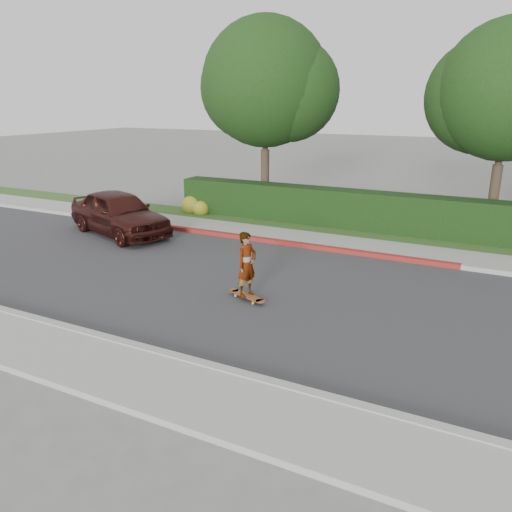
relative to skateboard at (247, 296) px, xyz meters
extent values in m
plane|color=slate|center=(3.50, 0.79, -0.11)|extent=(120.00, 120.00, 0.00)
cube|color=#2D2D30|center=(3.50, 0.79, -0.10)|extent=(60.00, 8.00, 0.01)
cube|color=#9E9E99|center=(3.50, -3.31, -0.03)|extent=(60.00, 0.20, 0.15)
cube|color=gray|center=(3.50, -4.21, -0.05)|extent=(60.00, 1.60, 0.12)
cube|color=#9E9E99|center=(3.50, 4.89, -0.03)|extent=(60.00, 0.20, 0.15)
cube|color=maroon|center=(-1.50, 4.89, -0.03)|extent=(12.00, 0.21, 0.15)
cube|color=gray|center=(3.50, 5.79, -0.05)|extent=(60.00, 1.60, 0.12)
cube|color=#2D4C1E|center=(3.50, 7.39, -0.06)|extent=(60.00, 1.60, 0.10)
cube|color=black|center=(0.50, 7.99, 0.64)|extent=(15.00, 1.00, 1.50)
sphere|color=#2D4C19|center=(-6.70, 7.59, 0.24)|extent=(0.90, 0.90, 0.90)
sphere|color=#2D4C19|center=(-6.10, 7.39, 0.19)|extent=(0.70, 0.70, 0.70)
cylinder|color=#33261C|center=(-4.00, 9.29, 1.24)|extent=(0.36, 0.36, 2.70)
cylinder|color=#33261C|center=(-4.00, 9.29, 3.27)|extent=(0.24, 0.24, 2.25)
sphere|color=black|center=(-4.00, 9.29, 5.29)|extent=(5.20, 5.20, 5.20)
sphere|color=black|center=(-4.80, 9.69, 5.09)|extent=(4.42, 4.42, 4.42)
sphere|color=black|center=(-3.10, 9.59, 4.99)|extent=(4.16, 4.16, 4.16)
cylinder|color=#33261C|center=(5.00, 9.79, 1.15)|extent=(0.36, 0.36, 2.52)
cylinder|color=#33261C|center=(5.00, 9.79, 3.04)|extent=(0.24, 0.24, 2.10)
sphere|color=black|center=(5.00, 9.79, 4.93)|extent=(4.80, 4.80, 4.80)
sphere|color=black|center=(4.20, 10.19, 4.73)|extent=(4.08, 4.08, 4.08)
cylinder|color=gold|center=(-0.33, 0.03, -0.06)|extent=(0.07, 0.06, 0.06)
cylinder|color=gold|center=(-0.27, 0.20, -0.06)|extent=(0.07, 0.06, 0.06)
cylinder|color=gold|center=(0.27, -0.20, -0.06)|extent=(0.07, 0.06, 0.06)
cylinder|color=gold|center=(0.33, -0.03, -0.06)|extent=(0.07, 0.06, 0.06)
cube|color=silver|center=(-0.30, 0.11, -0.02)|extent=(0.12, 0.20, 0.03)
cube|color=silver|center=(0.30, -0.11, -0.02)|extent=(0.12, 0.20, 0.03)
cube|color=brown|center=(0.00, 0.00, 0.01)|extent=(0.99, 0.56, 0.02)
cylinder|color=brown|center=(-0.46, 0.17, 0.01)|extent=(0.30, 0.30, 0.02)
cylinder|color=brown|center=(0.46, -0.17, 0.01)|extent=(0.30, 0.30, 0.02)
imported|color=white|center=(0.00, 0.00, 0.82)|extent=(0.53, 0.67, 1.61)
imported|color=#391512|center=(-7.10, 3.49, 0.70)|extent=(5.09, 3.35, 1.61)
camera|label=1|loc=(5.36, -10.13, 4.64)|focal=35.00mm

